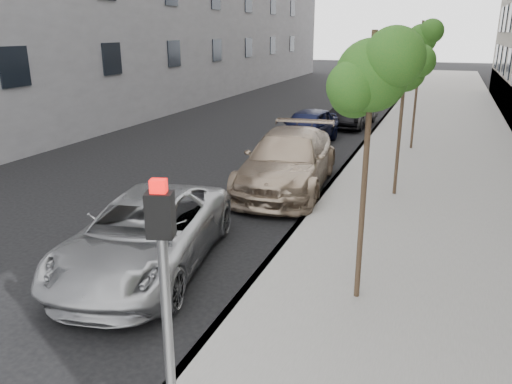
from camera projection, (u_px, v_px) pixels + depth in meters
The scene contains 12 objects.
ground at pixel (164, 310), 9.00m from camera, with size 160.00×160.00×0.00m, color black.
sidewalk at pixel (443, 116), 28.87m from camera, with size 6.40×72.00×0.14m, color gray.
curb at pixel (388, 113), 29.93m from camera, with size 0.15×72.00×0.14m, color #9E9B93.
tree_near at pixel (373, 76), 7.98m from camera, with size 1.56×1.36×4.75m.
tree_mid at pixel (406, 72), 13.88m from camera, with size 1.53×1.33×4.33m.
tree_far at pixel (422, 40), 19.43m from camera, with size 1.55×1.35×5.11m.
signal_pole at pixel (166, 311), 4.74m from camera, with size 0.28×0.24×3.43m.
minivan at pixel (146, 233), 10.41m from camera, with size 2.54×5.50×1.53m, color #A8AAAD.
suv at pixel (288, 161), 15.72m from camera, with size 2.51×6.17×1.79m, color tan.
sedan_blue at pixel (308, 127), 21.82m from camera, with size 1.85×4.60×1.57m, color black.
sedan_black at pixel (354, 112), 26.10m from camera, with size 1.61×4.62×1.52m, color black.
sedan_rear at pixel (362, 99), 31.75m from camera, with size 1.81×4.45×1.29m, color gray.
Camera 1 is at (4.36, -6.80, 4.81)m, focal length 35.00 mm.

